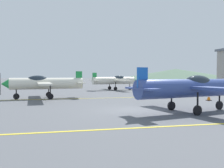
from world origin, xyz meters
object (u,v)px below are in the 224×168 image
(airplane_far, at_px, (115,80))
(car_sedan, at_px, (188,86))
(airplane_mid, at_px, (44,83))
(traffic_cone_front, at_px, (209,97))
(airplane_near, at_px, (190,87))

(airplane_far, relative_size, car_sedan, 1.74)
(airplane_far, bearing_deg, airplane_mid, -130.00)
(airplane_mid, relative_size, car_sedan, 1.75)
(airplane_far, distance_m, traffic_cone_front, 16.09)
(car_sedan, bearing_deg, airplane_far, 129.88)
(car_sedan, distance_m, traffic_cone_front, 7.99)
(airplane_mid, height_order, traffic_cone_front, airplane_mid)
(airplane_far, relative_size, traffic_cone_front, 13.78)
(traffic_cone_front, bearing_deg, car_sedan, 71.79)
(airplane_near, distance_m, airplane_mid, 13.02)
(airplane_far, distance_m, car_sedan, 10.36)
(airplane_mid, distance_m, car_sedan, 15.96)
(airplane_mid, distance_m, traffic_cone_front, 14.06)
(airplane_near, relative_size, airplane_far, 1.00)
(airplane_near, xyz_separation_m, traffic_cone_front, (4.81, 5.24, -1.08))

